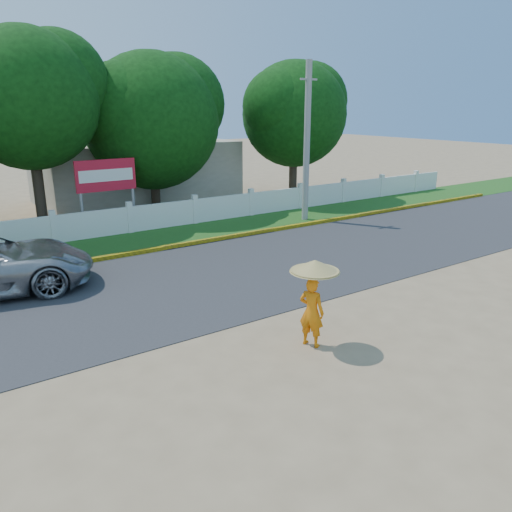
# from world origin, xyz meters

# --- Properties ---
(ground) EXTENTS (120.00, 120.00, 0.00)m
(ground) POSITION_xyz_m (0.00, 0.00, 0.00)
(ground) COLOR #9E8460
(ground) RESTS_ON ground
(road) EXTENTS (60.00, 7.00, 0.02)m
(road) POSITION_xyz_m (0.00, 4.50, 0.01)
(road) COLOR #38383A
(road) RESTS_ON ground
(grass_verge) EXTENTS (60.00, 3.50, 0.03)m
(grass_verge) POSITION_xyz_m (0.00, 9.75, 0.01)
(grass_verge) COLOR #2D601E
(grass_verge) RESTS_ON ground
(curb) EXTENTS (40.00, 0.18, 0.16)m
(curb) POSITION_xyz_m (0.00, 8.05, 0.08)
(curb) COLOR yellow
(curb) RESTS_ON ground
(fence) EXTENTS (40.00, 0.10, 1.10)m
(fence) POSITION_xyz_m (0.00, 11.20, 0.55)
(fence) COLOR silver
(fence) RESTS_ON ground
(building_near) EXTENTS (10.00, 6.00, 3.20)m
(building_near) POSITION_xyz_m (3.00, 18.00, 1.60)
(building_near) COLOR #B7AD99
(building_near) RESTS_ON ground
(utility_pole) EXTENTS (0.28, 0.28, 6.93)m
(utility_pole) POSITION_xyz_m (7.53, 9.04, 3.47)
(utility_pole) COLOR gray
(utility_pole) RESTS_ON ground
(monk_with_parasol) EXTENTS (1.08, 1.08, 1.96)m
(monk_with_parasol) POSITION_xyz_m (-0.38, -0.73, 1.27)
(monk_with_parasol) COLOR orange
(monk_with_parasol) RESTS_ON ground
(billboard) EXTENTS (2.50, 0.13, 2.95)m
(billboard) POSITION_xyz_m (-0.49, 12.30, 2.14)
(billboard) COLOR gray
(billboard) RESTS_ON ground
(tree_row) EXTENTS (28.15, 7.07, 8.07)m
(tree_row) POSITION_xyz_m (-0.86, 14.07, 4.58)
(tree_row) COLOR #473828
(tree_row) RESTS_ON ground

